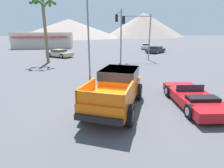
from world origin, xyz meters
TOP-DOWN VIEW (x-y plane):
  - ground_plane at (0.00, 0.00)m, footprint 320.00×320.00m
  - orange_pickup_truck at (0.06, 0.49)m, footprint 3.81×5.43m
  - red_convertible_car at (4.01, -0.11)m, footprint 2.34×4.69m
  - parked_car_dark at (11.37, 22.83)m, footprint 4.47×4.20m
  - parked_car_tan at (-5.27, 19.82)m, footprint 4.37×4.04m
  - parked_car_silver at (12.03, 30.00)m, footprint 3.05×4.67m
  - traffic_light_main at (2.73, 13.72)m, footprint 0.38×3.54m
  - traffic_light_crosswalk at (5.60, 15.17)m, footprint 4.15×0.38m
  - street_lamp_post at (-1.10, 7.11)m, footprint 0.90×0.24m
  - palm_tree_tall at (-6.01, 14.98)m, footprint 3.07×3.18m
  - storefront_building at (-10.96, 37.50)m, footprint 13.10×7.25m
  - distant_mountain_range at (26.89, 119.86)m, footprint 119.30×89.43m

SIDE VIEW (x-z plane):
  - ground_plane at x=0.00m, z-range 0.00..0.00m
  - red_convertible_car at x=4.01m, z-range -0.08..0.90m
  - parked_car_tan at x=-5.27m, z-range 0.02..1.16m
  - parked_car_dark at x=11.37m, z-range 0.02..1.18m
  - parked_car_silver at x=12.03m, z-range 0.01..1.24m
  - orange_pickup_truck at x=0.06m, z-range 0.14..1.99m
  - storefront_building at x=-10.96m, z-range 0.00..3.58m
  - traffic_light_crosswalk at x=5.60m, z-range 1.18..7.04m
  - traffic_light_main at x=2.73m, z-range 1.18..7.27m
  - street_lamp_post at x=-1.10m, z-range 0.77..8.38m
  - palm_tree_tall at x=-6.01m, z-range 2.02..9.85m
  - distant_mountain_range at x=26.89m, z-range -1.42..16.66m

